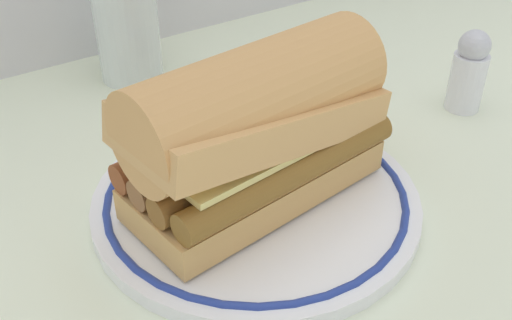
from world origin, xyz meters
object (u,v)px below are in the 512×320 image
Objects in this scene: sausage_sandwich at (256,126)px; butter_knife at (232,97)px; drinking_glass at (128,33)px; plate at (256,199)px; salt_shaker at (469,71)px.

butter_knife is (0.08, 0.16, -0.07)m from sausage_sandwich.
drinking_glass is (0.02, 0.26, -0.02)m from sausage_sandwich.
plate is 2.20× the size of drinking_glass.
butter_knife is at bearing -60.55° from drinking_glass.
drinking_glass is at bearing 119.45° from butter_knife.
salt_shaker is at bearing -45.79° from drinking_glass.
butter_knife is (0.08, 0.16, -0.00)m from plate.
butter_knife is (0.06, -0.11, -0.05)m from drinking_glass.
drinking_glass reaches higher than butter_knife.
sausage_sandwich is 2.52× the size of salt_shaker.
salt_shaker is (0.26, 0.01, -0.03)m from sausage_sandwich.
drinking_glass is at bearing 86.39° from plate.
plate is 0.07m from sausage_sandwich.
plate is at bearing -116.23° from butter_knife.
drinking_glass is 0.35m from salt_shaker.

